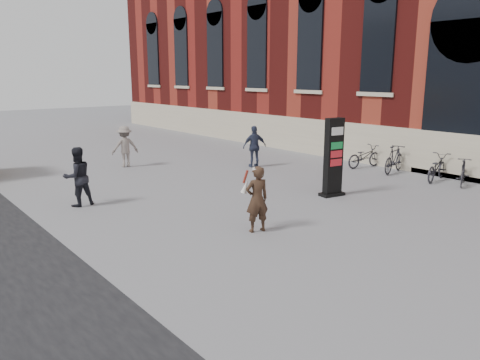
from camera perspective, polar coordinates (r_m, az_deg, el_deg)
ground at (r=12.63m, az=5.09°, el=-5.77°), size 100.00×100.00×0.00m
info_pylon at (r=15.85m, az=11.31°, el=2.71°), size 0.90×0.55×2.62m
woman at (r=12.04m, az=2.06°, el=-2.24°), size 0.77×0.72×1.74m
pedestrian_a at (r=15.26m, az=-19.19°, el=0.38°), size 0.94×0.75×1.84m
pedestrian_b at (r=21.26m, az=-13.85°, el=3.98°), size 1.27×0.88×1.80m
pedestrian_c at (r=20.60m, az=1.79°, el=4.10°), size 1.16×0.78×1.83m
bike_3 at (r=19.05m, az=25.53°, el=0.88°), size 1.70×1.08×0.99m
bike_4 at (r=19.50m, az=22.84°, el=1.41°), size 2.04×1.07×1.02m
bike_5 at (r=20.42m, az=18.28°, el=2.43°), size 1.99×0.94×1.15m
bike_6 at (r=21.26m, az=14.91°, el=2.80°), size 1.95×0.91×0.98m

